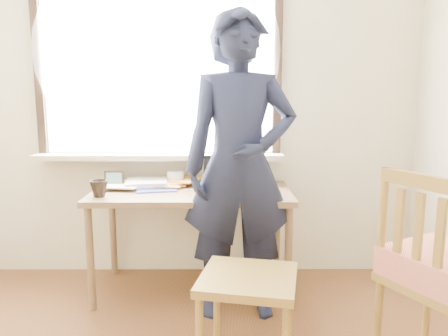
{
  "coord_description": "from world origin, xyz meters",
  "views": [
    {
      "loc": [
        0.27,
        -1.32,
        1.39
      ],
      "look_at": [
        0.28,
        0.95,
        1.0
      ],
      "focal_mm": 35.0,
      "sensor_mm": 36.0,
      "label": 1
    }
  ],
  "objects_px": {
    "desk": "(192,201)",
    "side_chair": "(441,270)",
    "mug_white": "(176,178)",
    "mug_dark": "(99,188)",
    "work_chair": "(248,289)",
    "laptop": "(226,183)",
    "person": "(240,167)"
  },
  "relations": [
    {
      "from": "desk",
      "to": "mug_dark",
      "type": "height_order",
      "value": "mug_dark"
    },
    {
      "from": "person",
      "to": "side_chair",
      "type": "bearing_deg",
      "value": -36.91
    },
    {
      "from": "person",
      "to": "desk",
      "type": "bearing_deg",
      "value": 133.61
    },
    {
      "from": "mug_dark",
      "to": "side_chair",
      "type": "bearing_deg",
      "value": -21.99
    },
    {
      "from": "desk",
      "to": "laptop",
      "type": "xyz_separation_m",
      "value": [
        0.23,
        -0.03,
        0.13
      ]
    },
    {
      "from": "laptop",
      "to": "mug_dark",
      "type": "xyz_separation_m",
      "value": [
        -0.82,
        -0.16,
        -0.0
      ]
    },
    {
      "from": "desk",
      "to": "side_chair",
      "type": "height_order",
      "value": "side_chair"
    },
    {
      "from": "desk",
      "to": "mug_white",
      "type": "xyz_separation_m",
      "value": [
        -0.13,
        0.19,
        0.13
      ]
    },
    {
      "from": "desk",
      "to": "side_chair",
      "type": "bearing_deg",
      "value": -36.41
    },
    {
      "from": "desk",
      "to": "side_chair",
      "type": "distance_m",
      "value": 1.59
    },
    {
      "from": "work_chair",
      "to": "person",
      "type": "relative_size",
      "value": 0.29
    },
    {
      "from": "mug_dark",
      "to": "work_chair",
      "type": "xyz_separation_m",
      "value": [
        0.93,
        -0.68,
        -0.38
      ]
    },
    {
      "from": "laptop",
      "to": "side_chair",
      "type": "xyz_separation_m",
      "value": [
        1.05,
        -0.91,
        -0.24
      ]
    },
    {
      "from": "side_chair",
      "to": "laptop",
      "type": "bearing_deg",
      "value": 138.89
    },
    {
      "from": "desk",
      "to": "laptop",
      "type": "relative_size",
      "value": 3.59
    },
    {
      "from": "laptop",
      "to": "side_chair",
      "type": "bearing_deg",
      "value": -41.11
    },
    {
      "from": "work_chair",
      "to": "side_chair",
      "type": "distance_m",
      "value": 0.95
    },
    {
      "from": "side_chair",
      "to": "person",
      "type": "distance_m",
      "value": 1.22
    },
    {
      "from": "mug_white",
      "to": "work_chair",
      "type": "distance_m",
      "value": 1.23
    },
    {
      "from": "work_chair",
      "to": "side_chair",
      "type": "relative_size",
      "value": 0.54
    },
    {
      "from": "desk",
      "to": "mug_white",
      "type": "bearing_deg",
      "value": 124.15
    },
    {
      "from": "work_chair",
      "to": "mug_dark",
      "type": "bearing_deg",
      "value": 143.71
    },
    {
      "from": "work_chair",
      "to": "side_chair",
      "type": "bearing_deg",
      "value": -4.29
    },
    {
      "from": "mug_dark",
      "to": "work_chair",
      "type": "height_order",
      "value": "mug_dark"
    },
    {
      "from": "desk",
      "to": "work_chair",
      "type": "height_order",
      "value": "desk"
    },
    {
      "from": "desk",
      "to": "mug_white",
      "type": "distance_m",
      "value": 0.27
    },
    {
      "from": "desk",
      "to": "laptop",
      "type": "distance_m",
      "value": 0.27
    },
    {
      "from": "mug_white",
      "to": "person",
      "type": "height_order",
      "value": "person"
    },
    {
      "from": "laptop",
      "to": "desk",
      "type": "bearing_deg",
      "value": 172.28
    },
    {
      "from": "side_chair",
      "to": "mug_white",
      "type": "bearing_deg",
      "value": 141.12
    },
    {
      "from": "mug_white",
      "to": "mug_dark",
      "type": "xyz_separation_m",
      "value": [
        -0.46,
        -0.38,
        0.0
      ]
    },
    {
      "from": "side_chair",
      "to": "mug_dark",
      "type": "bearing_deg",
      "value": 158.01
    }
  ]
}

